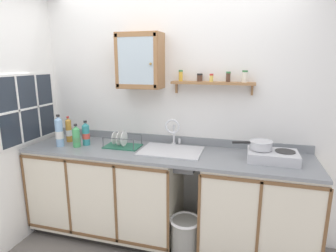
{
  "coord_description": "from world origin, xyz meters",
  "views": [
    {
      "loc": [
        0.75,
        -2.11,
        1.82
      ],
      "look_at": [
        0.01,
        0.51,
        1.19
      ],
      "focal_mm": 29.99,
      "sensor_mm": 36.0,
      "label": 1
    }
  ],
  "objects_px": {
    "bottle_juice_amber_2": "(69,130)",
    "dish_rack": "(122,143)",
    "bottle_soda_green_1": "(76,137)",
    "wall_cabinet": "(140,61)",
    "bottle_detergent_teal_0": "(86,134)",
    "saucepan": "(260,145)",
    "bottle_water_blue_3": "(59,132)",
    "sink": "(171,155)",
    "trash_bin": "(185,238)",
    "hot_plate_stove": "(273,156)"
  },
  "relations": [
    {
      "from": "sink",
      "to": "hot_plate_stove",
      "type": "height_order",
      "value": "sink"
    },
    {
      "from": "bottle_water_blue_3",
      "to": "wall_cabinet",
      "type": "relative_size",
      "value": 0.61
    },
    {
      "from": "trash_bin",
      "to": "hot_plate_stove",
      "type": "bearing_deg",
      "value": 17.64
    },
    {
      "from": "saucepan",
      "to": "bottle_water_blue_3",
      "type": "distance_m",
      "value": 1.97
    },
    {
      "from": "sink",
      "to": "hot_plate_stove",
      "type": "xyz_separation_m",
      "value": [
        0.93,
        -0.03,
        0.08
      ]
    },
    {
      "from": "bottle_detergent_teal_0",
      "to": "sink",
      "type": "bearing_deg",
      "value": 2.51
    },
    {
      "from": "bottle_detergent_teal_0",
      "to": "bottle_soda_green_1",
      "type": "bearing_deg",
      "value": -124.51
    },
    {
      "from": "sink",
      "to": "hot_plate_stove",
      "type": "bearing_deg",
      "value": -1.75
    },
    {
      "from": "hot_plate_stove",
      "to": "wall_cabinet",
      "type": "relative_size",
      "value": 0.79
    },
    {
      "from": "wall_cabinet",
      "to": "bottle_soda_green_1",
      "type": "bearing_deg",
      "value": -154.68
    },
    {
      "from": "bottle_detergent_teal_0",
      "to": "trash_bin",
      "type": "xyz_separation_m",
      "value": [
        1.12,
        -0.22,
        -0.87
      ]
    },
    {
      "from": "hot_plate_stove",
      "to": "bottle_detergent_teal_0",
      "type": "xyz_separation_m",
      "value": [
        -1.84,
        -0.01,
        0.07
      ]
    },
    {
      "from": "bottle_detergent_teal_0",
      "to": "wall_cabinet",
      "type": "relative_size",
      "value": 0.48
    },
    {
      "from": "dish_rack",
      "to": "wall_cabinet",
      "type": "bearing_deg",
      "value": 45.42
    },
    {
      "from": "trash_bin",
      "to": "bottle_soda_green_1",
      "type": "bearing_deg",
      "value": 173.57
    },
    {
      "from": "bottle_juice_amber_2",
      "to": "dish_rack",
      "type": "xyz_separation_m",
      "value": [
        0.64,
        -0.02,
        -0.09
      ]
    },
    {
      "from": "hot_plate_stove",
      "to": "saucepan",
      "type": "distance_m",
      "value": 0.14
    },
    {
      "from": "bottle_water_blue_3",
      "to": "wall_cabinet",
      "type": "xyz_separation_m",
      "value": [
        0.78,
        0.31,
        0.71
      ]
    },
    {
      "from": "sink",
      "to": "bottle_soda_green_1",
      "type": "height_order",
      "value": "sink"
    },
    {
      "from": "saucepan",
      "to": "bottle_soda_green_1",
      "type": "bearing_deg",
      "value": -176.24
    },
    {
      "from": "bottle_water_blue_3",
      "to": "dish_rack",
      "type": "distance_m",
      "value": 0.65
    },
    {
      "from": "sink",
      "to": "bottle_juice_amber_2",
      "type": "distance_m",
      "value": 1.17
    },
    {
      "from": "bottle_soda_green_1",
      "to": "dish_rack",
      "type": "distance_m",
      "value": 0.47
    },
    {
      "from": "bottle_soda_green_1",
      "to": "wall_cabinet",
      "type": "height_order",
      "value": "wall_cabinet"
    },
    {
      "from": "sink",
      "to": "wall_cabinet",
      "type": "relative_size",
      "value": 1.09
    },
    {
      "from": "bottle_water_blue_3",
      "to": "dish_rack",
      "type": "xyz_separation_m",
      "value": [
        0.62,
        0.15,
        -0.11
      ]
    },
    {
      "from": "bottle_detergent_teal_0",
      "to": "dish_rack",
      "type": "height_order",
      "value": "bottle_detergent_teal_0"
    },
    {
      "from": "trash_bin",
      "to": "saucepan",
      "type": "bearing_deg",
      "value": 22.09
    },
    {
      "from": "hot_plate_stove",
      "to": "wall_cabinet",
      "type": "xyz_separation_m",
      "value": [
        -1.3,
        0.19,
        0.81
      ]
    },
    {
      "from": "hot_plate_stove",
      "to": "bottle_detergent_teal_0",
      "type": "relative_size",
      "value": 1.64
    },
    {
      "from": "bottle_soda_green_1",
      "to": "bottle_juice_amber_2",
      "type": "height_order",
      "value": "bottle_juice_amber_2"
    },
    {
      "from": "bottle_soda_green_1",
      "to": "bottle_water_blue_3",
      "type": "xyz_separation_m",
      "value": [
        -0.18,
        -0.03,
        0.05
      ]
    },
    {
      "from": "bottle_detergent_teal_0",
      "to": "bottle_soda_green_1",
      "type": "height_order",
      "value": "bottle_detergent_teal_0"
    },
    {
      "from": "saucepan",
      "to": "bottle_juice_amber_2",
      "type": "distance_m",
      "value": 1.98
    },
    {
      "from": "hot_plate_stove",
      "to": "bottle_juice_amber_2",
      "type": "bearing_deg",
      "value": 178.62
    },
    {
      "from": "dish_rack",
      "to": "trash_bin",
      "type": "relative_size",
      "value": 0.87
    },
    {
      "from": "dish_rack",
      "to": "bottle_water_blue_3",
      "type": "bearing_deg",
      "value": -166.04
    },
    {
      "from": "bottle_detergent_teal_0",
      "to": "bottle_juice_amber_2",
      "type": "relative_size",
      "value": 0.93
    },
    {
      "from": "saucepan",
      "to": "sink",
      "type": "bearing_deg",
      "value": 179.45
    },
    {
      "from": "saucepan",
      "to": "bottle_water_blue_3",
      "type": "xyz_separation_m",
      "value": [
        -1.97,
        -0.15,
        0.01
      ]
    },
    {
      "from": "bottle_detergent_teal_0",
      "to": "trash_bin",
      "type": "distance_m",
      "value": 1.43
    },
    {
      "from": "hot_plate_stove",
      "to": "bottle_detergent_teal_0",
      "type": "distance_m",
      "value": 1.84
    },
    {
      "from": "saucepan",
      "to": "wall_cabinet",
      "type": "xyz_separation_m",
      "value": [
        -1.19,
        0.17,
        0.72
      ]
    },
    {
      "from": "bottle_soda_green_1",
      "to": "bottle_water_blue_3",
      "type": "relative_size",
      "value": 0.72
    },
    {
      "from": "saucepan",
      "to": "wall_cabinet",
      "type": "bearing_deg",
      "value": 172.0
    },
    {
      "from": "bottle_detergent_teal_0",
      "to": "bottle_water_blue_3",
      "type": "height_order",
      "value": "bottle_water_blue_3"
    },
    {
      "from": "dish_rack",
      "to": "trash_bin",
      "type": "height_order",
      "value": "dish_rack"
    },
    {
      "from": "sink",
      "to": "bottle_juice_amber_2",
      "type": "relative_size",
      "value": 2.11
    },
    {
      "from": "sink",
      "to": "dish_rack",
      "type": "xyz_separation_m",
      "value": [
        -0.53,
        -0.0,
        0.07
      ]
    },
    {
      "from": "hot_plate_stove",
      "to": "wall_cabinet",
      "type": "height_order",
      "value": "wall_cabinet"
    }
  ]
}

